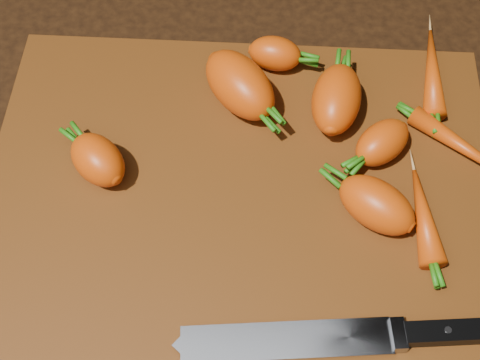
{
  "coord_description": "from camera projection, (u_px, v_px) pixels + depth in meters",
  "views": [
    {
      "loc": [
        0.02,
        -0.32,
        0.57
      ],
      "look_at": [
        0.0,
        0.01,
        0.03
      ],
      "focal_mm": 50.0,
      "sensor_mm": 36.0,
      "label": 1
    }
  ],
  "objects": [
    {
      "name": "carrot_7",
      "position": [
        464.0,
        148.0,
        0.66
      ],
      "size": [
        0.11,
        0.09,
        0.02
      ],
      "primitive_type": "ellipsoid",
      "rotation": [
        0.0,
        0.0,
        -0.68
      ],
      "color": "#CB470D",
      "rests_on": "cutting_board"
    },
    {
      "name": "cutting_board",
      "position": [
        239.0,
        201.0,
        0.65
      ],
      "size": [
        0.5,
        0.4,
        0.01
      ],
      "primitive_type": "cube",
      "color": "#522B0E",
      "rests_on": "ground"
    },
    {
      "name": "carrot_0",
      "position": [
        98.0,
        160.0,
        0.64
      ],
      "size": [
        0.08,
        0.08,
        0.04
      ],
      "primitive_type": "ellipsoid",
      "rotation": [
        0.0,
        0.0,
        2.36
      ],
      "color": "#CB470D",
      "rests_on": "cutting_board"
    },
    {
      "name": "carrot_5",
      "position": [
        377.0,
        205.0,
        0.62
      ],
      "size": [
        0.09,
        0.08,
        0.05
      ],
      "primitive_type": "ellipsoid",
      "rotation": [
        0.0,
        0.0,
        2.53
      ],
      "color": "#CB470D",
      "rests_on": "cutting_board"
    },
    {
      "name": "carrot_6",
      "position": [
        432.0,
        71.0,
        0.71
      ],
      "size": [
        0.03,
        0.12,
        0.02
      ],
      "primitive_type": "ellipsoid",
      "rotation": [
        0.0,
        0.0,
        1.52
      ],
      "color": "#CB470D",
      "rests_on": "cutting_board"
    },
    {
      "name": "carrot_8",
      "position": [
        423.0,
        216.0,
        0.62
      ],
      "size": [
        0.03,
        0.1,
        0.03
      ],
      "primitive_type": "ellipsoid",
      "rotation": [
        0.0,
        0.0,
        1.66
      ],
      "color": "#CB470D",
      "rests_on": "cutting_board"
    },
    {
      "name": "knife",
      "position": [
        307.0,
        339.0,
        0.57
      ],
      "size": [
        0.29,
        0.06,
        0.02
      ],
      "rotation": [
        0.0,
        0.0,
        0.1
      ],
      "color": "gray",
      "rests_on": "cutting_board"
    },
    {
      "name": "carrot_3",
      "position": [
        382.0,
        142.0,
        0.65
      ],
      "size": [
        0.07,
        0.07,
        0.04
      ],
      "primitive_type": "ellipsoid",
      "rotation": [
        0.0,
        0.0,
        3.9
      ],
      "color": "#CB470D",
      "rests_on": "cutting_board"
    },
    {
      "name": "carrot_2",
      "position": [
        336.0,
        99.0,
        0.68
      ],
      "size": [
        0.06,
        0.09,
        0.05
      ],
      "primitive_type": "ellipsoid",
      "rotation": [
        0.0,
        0.0,
        1.41
      ],
      "color": "#CB470D",
      "rests_on": "cutting_board"
    },
    {
      "name": "carrot_4",
      "position": [
        275.0,
        54.0,
        0.72
      ],
      "size": [
        0.06,
        0.05,
        0.04
      ],
      "primitive_type": "ellipsoid",
      "rotation": [
        0.0,
        0.0,
        -0.18
      ],
      "color": "#CB470D",
      "rests_on": "cutting_board"
    },
    {
      "name": "ground",
      "position": [
        239.0,
        207.0,
        0.66
      ],
      "size": [
        2.0,
        2.0,
        0.01
      ],
      "primitive_type": "cube",
      "color": "black"
    },
    {
      "name": "carrot_1",
      "position": [
        240.0,
        85.0,
        0.68
      ],
      "size": [
        0.1,
        0.11,
        0.05
      ],
      "primitive_type": "ellipsoid",
      "rotation": [
        0.0,
        0.0,
        -0.88
      ],
      "color": "#CB470D",
      "rests_on": "cutting_board"
    }
  ]
}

